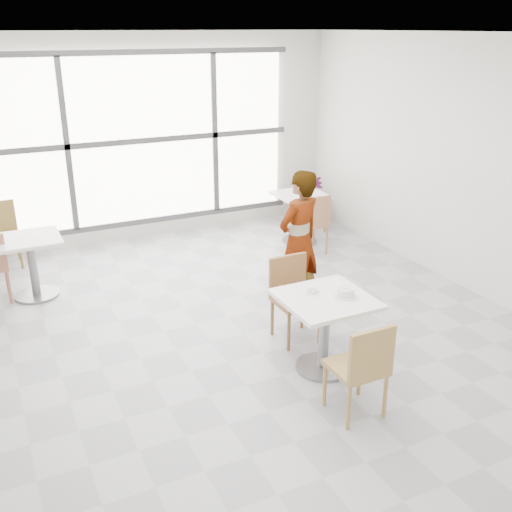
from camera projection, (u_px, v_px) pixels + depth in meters
name	position (u px, v px, depth m)	size (l,w,h in m)	color
floor	(244.00, 334.00, 6.24)	(7.00, 7.00, 0.00)	#9E9EA5
ceiling	(241.00, 33.00, 5.15)	(7.00, 7.00, 0.00)	white
wall_back	(143.00, 140.00, 8.62)	(6.00, 6.00, 0.00)	silver
wall_right	(474.00, 168.00, 6.91)	(7.00, 7.00, 0.00)	silver
window	(144.00, 140.00, 8.57)	(4.60, 0.07, 2.52)	white
main_table	(325.00, 320.00, 5.43)	(0.80, 0.80, 0.75)	white
chair_near	(362.00, 365.00, 4.75)	(0.42, 0.42, 0.87)	#A48247
chair_far	(292.00, 292.00, 6.04)	(0.42, 0.42, 0.87)	brown
oatmeal_bowl	(346.00, 292.00, 5.35)	(0.21, 0.21, 0.09)	silver
coffee_cup	(311.00, 290.00, 5.42)	(0.16, 0.13, 0.07)	white
person	(299.00, 241.00, 6.60)	(0.59, 0.39, 1.61)	black
bg_table_left	(32.00, 259.00, 6.95)	(0.70, 0.70, 0.75)	silver
bg_table_right	(300.00, 211.00, 8.75)	(0.70, 0.70, 0.75)	white
bg_chair_left_far	(1.00, 229.00, 7.90)	(0.42, 0.42, 0.87)	olive
bg_chair_right_near	(313.00, 220.00, 8.28)	(0.42, 0.42, 0.87)	#9E6D4C
bg_chair_right_far	(307.00, 199.00, 9.29)	(0.42, 0.42, 0.87)	#9F7037
plant_right	(309.00, 199.00, 9.70)	(0.44, 0.44, 0.79)	#55743D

